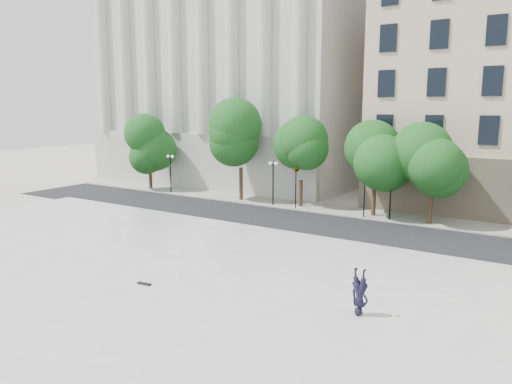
# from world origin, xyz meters

# --- Properties ---
(ground) EXTENTS (160.00, 160.00, 0.00)m
(ground) POSITION_xyz_m (0.00, 0.00, 0.00)
(ground) COLOR #B0ADA6
(ground) RESTS_ON ground
(plaza) EXTENTS (44.00, 22.00, 0.45)m
(plaza) POSITION_xyz_m (0.00, 3.00, 0.23)
(plaza) COLOR silver
(plaza) RESTS_ON ground
(street) EXTENTS (60.00, 8.00, 0.02)m
(street) POSITION_xyz_m (0.00, 18.00, 0.01)
(street) COLOR black
(street) RESTS_ON ground
(far_sidewalk) EXTENTS (60.00, 4.00, 0.12)m
(far_sidewalk) POSITION_xyz_m (0.00, 24.00, 0.06)
(far_sidewalk) COLOR #9F9C93
(far_sidewalk) RESTS_ON ground
(building_west) EXTENTS (31.50, 27.65, 25.60)m
(building_west) POSITION_xyz_m (-17.00, 38.57, 12.89)
(building_west) COLOR #B5B5B0
(building_west) RESTS_ON ground
(traffic_light_west) EXTENTS (0.68, 1.63, 4.14)m
(traffic_light_west) POSITION_xyz_m (-2.35, 22.30, 3.63)
(traffic_light_west) COLOR black
(traffic_light_west) RESTS_ON ground
(traffic_light_east) EXTENTS (0.50, 1.95, 4.28)m
(traffic_light_east) POSITION_xyz_m (3.84, 22.30, 3.77)
(traffic_light_east) COLOR black
(traffic_light_east) RESTS_ON ground
(person_lying) EXTENTS (0.78, 2.01, 0.54)m
(person_lying) POSITION_xyz_m (10.87, 3.40, 0.72)
(person_lying) COLOR black
(person_lying) RESTS_ON plaza
(skateboard) EXTENTS (0.75, 0.28, 0.08)m
(skateboard) POSITION_xyz_m (0.87, 1.18, 0.49)
(skateboard) COLOR black
(skateboard) RESTS_ON plaza
(street_trees) EXTENTS (44.11, 4.93, 8.10)m
(street_trees) POSITION_xyz_m (0.53, 23.29, 4.88)
(street_trees) COLOR #382619
(street_trees) RESTS_ON ground
(lamp_posts) EXTENTS (36.17, 0.28, 4.40)m
(lamp_posts) POSITION_xyz_m (0.86, 22.60, 2.87)
(lamp_posts) COLOR black
(lamp_posts) RESTS_ON ground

